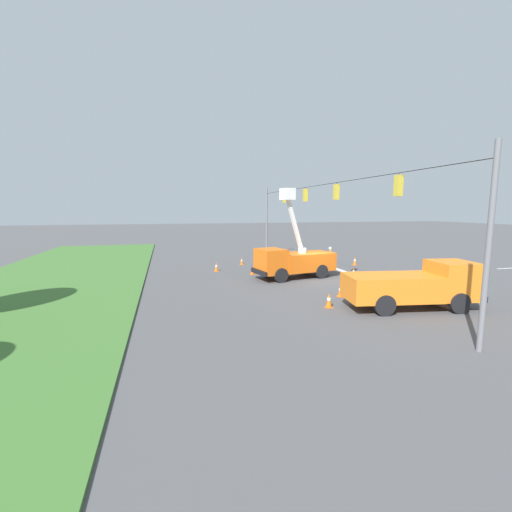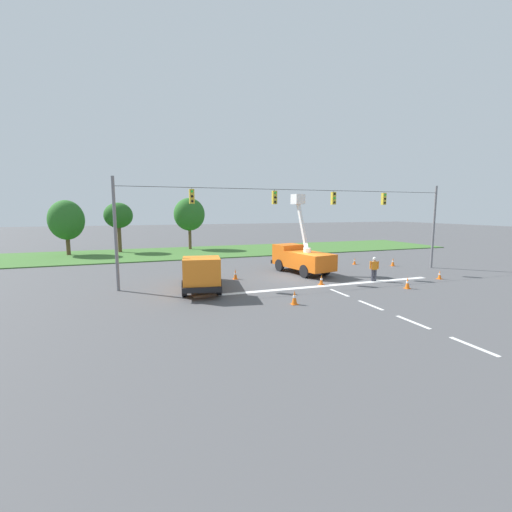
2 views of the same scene
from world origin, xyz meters
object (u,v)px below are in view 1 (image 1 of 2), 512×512
(traffic_cone_lane_edge_b, at_px, (315,256))
(utility_truck_bucket_lift, at_px, (293,260))
(traffic_cone_foreground_left, at_px, (329,300))
(traffic_cone_foreground_right, at_px, (255,256))
(traffic_cone_lane_edge_a, at_px, (355,261))
(traffic_cone_far_left, at_px, (242,261))
(traffic_cone_mid_right, at_px, (216,267))
(traffic_cone_centre_line, at_px, (340,290))
(road_worker, at_px, (330,256))
(utility_truck_support_near, at_px, (415,285))
(traffic_cone_mid_left, at_px, (252,271))
(traffic_cone_near_bucket, at_px, (354,272))
(traffic_cone_far_right, at_px, (438,279))

(traffic_cone_lane_edge_b, bearing_deg, utility_truck_bucket_lift, 146.32)
(traffic_cone_foreground_left, xyz_separation_m, traffic_cone_foreground_right, (17.18, -0.68, 0.00))
(utility_truck_bucket_lift, distance_m, traffic_cone_lane_edge_a, 8.49)
(utility_truck_bucket_lift, relative_size, traffic_cone_far_left, 9.99)
(traffic_cone_foreground_left, height_order, traffic_cone_mid_right, traffic_cone_foreground_left)
(traffic_cone_foreground_right, relative_size, traffic_cone_lane_edge_b, 1.18)
(traffic_cone_mid_right, height_order, traffic_cone_far_left, traffic_cone_mid_right)
(traffic_cone_lane_edge_b, xyz_separation_m, traffic_cone_centre_line, (-14.40, 5.09, 0.05))
(road_worker, xyz_separation_m, traffic_cone_mid_right, (0.64, 9.67, -0.64))
(utility_truck_support_near, height_order, traffic_cone_far_left, utility_truck_support_near)
(traffic_cone_far_left, bearing_deg, utility_truck_bucket_lift, -161.65)
(road_worker, bearing_deg, utility_truck_support_near, 172.56)
(utility_truck_support_near, bearing_deg, traffic_cone_foreground_left, 73.23)
(traffic_cone_lane_edge_a, xyz_separation_m, traffic_cone_centre_line, (-9.77, 6.77, -0.02))
(traffic_cone_foreground_right, height_order, traffic_cone_mid_left, traffic_cone_foreground_right)
(traffic_cone_mid_right, relative_size, traffic_cone_lane_edge_a, 0.96)
(utility_truck_bucket_lift, xyz_separation_m, traffic_cone_foreground_left, (-7.57, 0.96, -0.97))
(traffic_cone_lane_edge_a, bearing_deg, traffic_cone_near_bucket, 148.22)
(utility_truck_support_near, bearing_deg, traffic_cone_far_left, 18.97)
(traffic_cone_foreground_right, relative_size, traffic_cone_centre_line, 1.04)
(traffic_cone_centre_line, bearing_deg, traffic_cone_near_bucket, -37.29)
(traffic_cone_mid_left, bearing_deg, traffic_cone_foreground_left, -170.78)
(traffic_cone_lane_edge_b, bearing_deg, traffic_cone_near_bucket, 172.40)
(traffic_cone_near_bucket, height_order, traffic_cone_far_right, traffic_cone_far_right)
(traffic_cone_mid_right, distance_m, traffic_cone_near_bucket, 10.64)
(traffic_cone_foreground_right, height_order, traffic_cone_centre_line, traffic_cone_foreground_right)
(utility_truck_bucket_lift, height_order, traffic_cone_lane_edge_b, utility_truck_bucket_lift)
(traffic_cone_far_right, distance_m, traffic_cone_centre_line, 7.77)
(utility_truck_support_near, height_order, traffic_cone_near_bucket, utility_truck_support_near)
(traffic_cone_foreground_right, xyz_separation_m, traffic_cone_near_bucket, (-10.34, -4.78, -0.05))
(utility_truck_support_near, height_order, road_worker, utility_truck_support_near)
(traffic_cone_mid_left, xyz_separation_m, traffic_cone_lane_edge_b, (6.59, -8.27, 0.02))
(traffic_cone_lane_edge_b, relative_size, traffic_cone_far_left, 1.02)
(traffic_cone_lane_edge_a, relative_size, traffic_cone_far_right, 0.97)
(utility_truck_bucket_lift, distance_m, traffic_cone_mid_right, 6.53)
(traffic_cone_foreground_right, xyz_separation_m, traffic_cone_far_left, (-2.75, 2.00, -0.08))
(traffic_cone_lane_edge_a, xyz_separation_m, traffic_cone_far_right, (-8.67, -0.93, 0.01))
(traffic_cone_foreground_left, height_order, traffic_cone_near_bucket, traffic_cone_foreground_left)
(utility_truck_support_near, relative_size, traffic_cone_mid_left, 10.86)
(utility_truck_bucket_lift, height_order, traffic_cone_mid_right, utility_truck_bucket_lift)
(traffic_cone_centre_line, bearing_deg, traffic_cone_mid_right, 29.63)
(traffic_cone_foreground_right, bearing_deg, traffic_cone_centre_line, -176.50)
(road_worker, height_order, traffic_cone_centre_line, road_worker)
(traffic_cone_foreground_right, distance_m, traffic_cone_mid_left, 7.89)
(utility_truck_support_near, relative_size, traffic_cone_near_bucket, 9.82)
(traffic_cone_mid_left, bearing_deg, traffic_cone_far_left, -2.90)
(traffic_cone_lane_edge_a, xyz_separation_m, traffic_cone_lane_edge_b, (4.63, 1.68, -0.06))
(utility_truck_bucket_lift, relative_size, traffic_cone_mid_left, 10.22)
(traffic_cone_far_right, bearing_deg, utility_truck_support_near, 128.13)
(utility_truck_support_near, distance_m, traffic_cone_far_right, 6.72)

